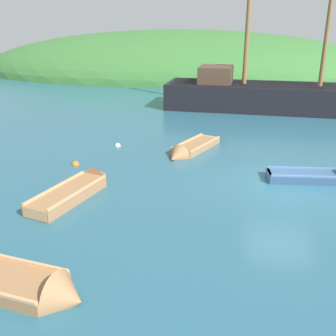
{
  "coord_description": "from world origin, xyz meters",
  "views": [
    {
      "loc": [
        -2.85,
        -13.6,
        5.74
      ],
      "look_at": [
        -4.35,
        0.47,
        0.4
      ],
      "focal_mm": 42.05,
      "sensor_mm": 36.0,
      "label": 1
    }
  ],
  "objects_px": {
    "rowboat_center": "(78,190)",
    "buoy_white": "(118,146)",
    "rowboat_portside": "(190,150)",
    "rowboat_far": "(30,289)",
    "sailing_ship": "(274,101)",
    "rowboat_outer_left": "(317,178)",
    "buoy_orange": "(75,165)"
  },
  "relations": [
    {
      "from": "rowboat_portside",
      "to": "buoy_white",
      "type": "bearing_deg",
      "value": -72.02
    },
    {
      "from": "rowboat_far",
      "to": "rowboat_center",
      "type": "bearing_deg",
      "value": 109.7
    },
    {
      "from": "rowboat_far",
      "to": "buoy_white",
      "type": "height_order",
      "value": "rowboat_far"
    },
    {
      "from": "sailing_ship",
      "to": "buoy_orange",
      "type": "distance_m",
      "value": 15.49
    },
    {
      "from": "sailing_ship",
      "to": "rowboat_portside",
      "type": "height_order",
      "value": "sailing_ship"
    },
    {
      "from": "sailing_ship",
      "to": "rowboat_center",
      "type": "bearing_deg",
      "value": -114.13
    },
    {
      "from": "rowboat_far",
      "to": "buoy_orange",
      "type": "xyz_separation_m",
      "value": [
        -1.7,
        8.2,
        -0.09
      ]
    },
    {
      "from": "rowboat_center",
      "to": "buoy_white",
      "type": "xyz_separation_m",
      "value": [
        0.11,
        5.67,
        -0.14
      ]
    },
    {
      "from": "rowboat_portside",
      "to": "rowboat_far",
      "type": "relative_size",
      "value": 1.09
    },
    {
      "from": "rowboat_outer_left",
      "to": "sailing_ship",
      "type": "bearing_deg",
      "value": 87.51
    },
    {
      "from": "sailing_ship",
      "to": "rowboat_outer_left",
      "type": "height_order",
      "value": "sailing_ship"
    },
    {
      "from": "rowboat_center",
      "to": "buoy_orange",
      "type": "bearing_deg",
      "value": 39.15
    },
    {
      "from": "rowboat_portside",
      "to": "buoy_white",
      "type": "relative_size",
      "value": 12.96
    },
    {
      "from": "sailing_ship",
      "to": "rowboat_far",
      "type": "bearing_deg",
      "value": -105.55
    },
    {
      "from": "rowboat_portside",
      "to": "buoy_orange",
      "type": "distance_m",
      "value": 5.2
    },
    {
      "from": "rowboat_portside",
      "to": "rowboat_center",
      "type": "distance_m",
      "value": 6.27
    },
    {
      "from": "rowboat_far",
      "to": "buoy_white",
      "type": "bearing_deg",
      "value": 105.64
    },
    {
      "from": "rowboat_portside",
      "to": "rowboat_outer_left",
      "type": "xyz_separation_m",
      "value": [
        5.03,
        -2.94,
        0.01
      ]
    },
    {
      "from": "rowboat_portside",
      "to": "rowboat_far",
      "type": "xyz_separation_m",
      "value": [
        -3.01,
        -10.41,
        0.01
      ]
    },
    {
      "from": "sailing_ship",
      "to": "rowboat_portside",
      "type": "xyz_separation_m",
      "value": [
        -5.14,
        -9.73,
        -0.54
      ]
    },
    {
      "from": "buoy_orange",
      "to": "rowboat_far",
      "type": "bearing_deg",
      "value": -78.29
    },
    {
      "from": "rowboat_portside",
      "to": "rowboat_far",
      "type": "distance_m",
      "value": 10.84
    },
    {
      "from": "rowboat_center",
      "to": "buoy_white",
      "type": "bearing_deg",
      "value": 17.71
    },
    {
      "from": "buoy_white",
      "to": "rowboat_outer_left",
      "type": "bearing_deg",
      "value": -22.3
    },
    {
      "from": "sailing_ship",
      "to": "buoy_orange",
      "type": "xyz_separation_m",
      "value": [
        -9.85,
        -11.94,
        -0.63
      ]
    },
    {
      "from": "rowboat_far",
      "to": "buoy_white",
      "type": "relative_size",
      "value": 11.91
    },
    {
      "from": "rowboat_outer_left",
      "to": "rowboat_center",
      "type": "xyz_separation_m",
      "value": [
        -8.67,
        -2.16,
        0.04
      ]
    },
    {
      "from": "rowboat_outer_left",
      "to": "buoy_orange",
      "type": "bearing_deg",
      "value": 173.71
    },
    {
      "from": "rowboat_far",
      "to": "buoy_orange",
      "type": "relative_size",
      "value": 10.47
    },
    {
      "from": "rowboat_outer_left",
      "to": "buoy_white",
      "type": "relative_size",
      "value": 11.89
    },
    {
      "from": "buoy_white",
      "to": "buoy_orange",
      "type": "xyz_separation_m",
      "value": [
        -1.18,
        -2.78,
        0.0
      ]
    },
    {
      "from": "sailing_ship",
      "to": "buoy_white",
      "type": "xyz_separation_m",
      "value": [
        -8.67,
        -9.16,
        -0.63
      ]
    }
  ]
}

